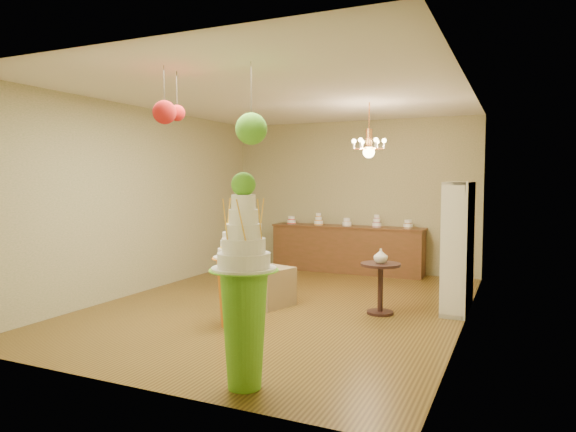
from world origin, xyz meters
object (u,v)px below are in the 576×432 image
at_px(sideboard, 347,248).
at_px(round_table, 380,281).
at_px(pedestal_green, 244,300).
at_px(pedestal_orange, 231,283).

xyz_separation_m(sideboard, round_table, (1.41, -2.87, -0.03)).
relative_size(pedestal_green, pedestal_orange, 1.43).
bearing_deg(pedestal_orange, round_table, 41.08).
xyz_separation_m(pedestal_orange, sideboard, (0.14, 4.21, -0.07)).
bearing_deg(pedestal_green, sideboard, 99.22).
relative_size(pedestal_orange, sideboard, 0.43).
bearing_deg(sideboard, pedestal_orange, -91.91).
relative_size(pedestal_green, round_table, 2.71).
bearing_deg(round_table, sideboard, 116.12).
height_order(pedestal_orange, round_table, pedestal_orange).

